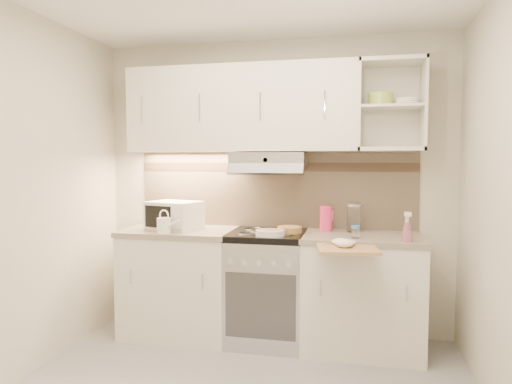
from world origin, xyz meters
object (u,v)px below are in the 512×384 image
at_px(microwave, 174,215).
at_px(cutting_board, 347,249).
at_px(watering_can, 165,225).
at_px(glass_jar, 354,218).
at_px(electric_range, 267,287).
at_px(plate_stack, 270,233).
at_px(spray_bottle, 407,229).
at_px(pink_pitcher, 326,218).

relative_size(microwave, cutting_board, 1.20).
height_order(watering_can, cutting_board, watering_can).
bearing_deg(microwave, glass_jar, 23.28).
xyz_separation_m(electric_range, plate_stack, (0.05, -0.17, 0.47)).
xyz_separation_m(electric_range, spray_bottle, (1.05, -0.22, 0.54)).
distance_m(watering_can, pink_pitcher, 1.30).
xyz_separation_m(watering_can, plate_stack, (0.84, 0.05, -0.05)).
height_order(watering_can, spray_bottle, spray_bottle).
bearing_deg(microwave, cutting_board, 0.79).
relative_size(electric_range, cutting_board, 2.24).
distance_m(spray_bottle, cutting_board, 0.48).
bearing_deg(watering_can, glass_jar, 32.74).
bearing_deg(watering_can, electric_range, 34.20).
relative_size(glass_jar, spray_bottle, 1.01).
distance_m(plate_stack, glass_jar, 0.71).
bearing_deg(pink_pitcher, glass_jar, 0.64).
bearing_deg(microwave, watering_can, -70.35).
bearing_deg(plate_stack, pink_pitcher, 38.97).
xyz_separation_m(watering_can, cutting_board, (1.43, -0.21, -0.10)).
height_order(pink_pitcher, spray_bottle, spray_bottle).
distance_m(pink_pitcher, cutting_board, 0.63).
relative_size(microwave, watering_can, 2.23).
bearing_deg(pink_pitcher, spray_bottle, -30.29).
bearing_deg(electric_range, watering_can, -164.26).
bearing_deg(pink_pitcher, watering_can, -160.79).
bearing_deg(cutting_board, spray_bottle, 18.44).
relative_size(electric_range, glass_jar, 3.96).
xyz_separation_m(microwave, cutting_board, (1.44, -0.42, -0.15)).
bearing_deg(glass_jar, cutting_board, -94.19).
bearing_deg(spray_bottle, glass_jar, 132.20).
distance_m(watering_can, cutting_board, 1.45).
relative_size(pink_pitcher, cutting_board, 0.51).
relative_size(electric_range, pink_pitcher, 4.38).
xyz_separation_m(electric_range, cutting_board, (0.64, -0.43, 0.42)).
relative_size(pink_pitcher, glass_jar, 0.90).
height_order(spray_bottle, cutting_board, spray_bottle).
height_order(pink_pitcher, cutting_board, pink_pitcher).
bearing_deg(pink_pitcher, electric_range, -158.69).
height_order(electric_range, spray_bottle, spray_bottle).
bearing_deg(electric_range, glass_jar, 12.58).
height_order(plate_stack, pink_pitcher, pink_pitcher).
bearing_deg(cutting_board, pink_pitcher, 98.76).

